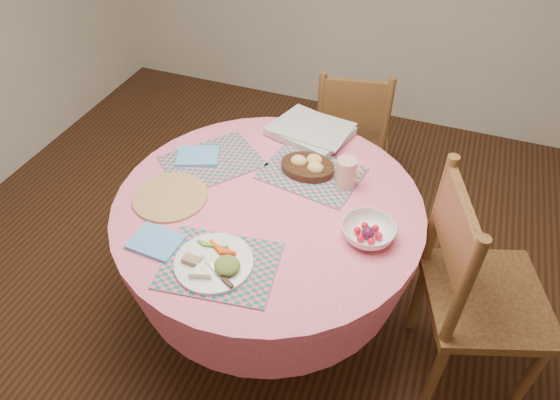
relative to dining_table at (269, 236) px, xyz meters
The scene contains 15 objects.
ground 0.56m from the dining_table, ahead, with size 4.00×4.00×0.00m, color #331C0F.
dining_table is the anchor object (origin of this frame).
chair_right 0.84m from the dining_table, ahead, with size 0.59×0.60×1.03m.
chair_back 1.00m from the dining_table, 83.60° to the left, with size 0.48×0.47×0.90m.
placemat_front 0.42m from the dining_table, 96.30° to the right, with size 0.40×0.30×0.01m, color #136D60.
placemat_left 0.41m from the dining_table, 154.15° to the left, with size 0.40×0.30×0.01m, color #136D60.
placemat_back 0.32m from the dining_table, 65.84° to the left, with size 0.40×0.30×0.01m, color #136D60.
wicker_trivet 0.44m from the dining_table, 163.52° to the right, with size 0.30×0.30×0.01m, color #A88B49.
napkin_near 0.50m from the dining_table, 130.99° to the right, with size 0.18×0.14×0.01m, color #5A99E8.
napkin_far 0.47m from the dining_table, 158.09° to the left, with size 0.18×0.14×0.01m, color #5A99E8.
dinner_plate 0.43m from the dining_table, 97.88° to the right, with size 0.28×0.28×0.05m.
bread_bowl 0.34m from the dining_table, 70.35° to the left, with size 0.23×0.23×0.08m.
latte_mug 0.42m from the dining_table, 38.50° to the left, with size 0.12×0.08×0.13m.
fruit_bowl 0.47m from the dining_table, ahead, with size 0.23×0.23×0.06m.
newspaper_stack 0.55m from the dining_table, 88.24° to the left, with size 0.40×0.36×0.04m.
Camera 1 is at (0.56, -1.35, 2.09)m, focal length 32.00 mm.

